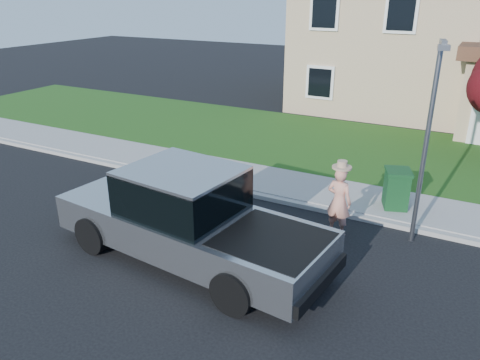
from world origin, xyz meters
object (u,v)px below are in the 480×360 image
(woman, at_px, (339,200))
(trash_bin, at_px, (396,188))
(street_lamp, at_px, (428,134))
(pickup_truck, at_px, (188,219))

(woman, xyz_separation_m, trash_bin, (0.98, 1.89, -0.21))
(street_lamp, bearing_deg, pickup_truck, -155.24)
(pickup_truck, bearing_deg, trash_bin, 58.25)
(pickup_truck, xyz_separation_m, woman, (2.51, 2.63, -0.08))
(pickup_truck, distance_m, street_lamp, 5.45)
(woman, distance_m, street_lamp, 2.45)
(woman, bearing_deg, street_lamp, -153.93)
(pickup_truck, xyz_separation_m, street_lamp, (4.18, 3.07, 1.65))
(pickup_truck, relative_size, trash_bin, 6.25)
(pickup_truck, xyz_separation_m, trash_bin, (3.49, 4.51, -0.29))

